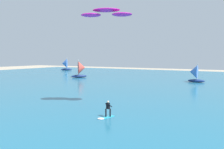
{
  "coord_description": "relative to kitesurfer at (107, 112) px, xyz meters",
  "views": [
    {
      "loc": [
        12.11,
        -2.56,
        6.17
      ],
      "look_at": [
        0.29,
        18.48,
        4.22
      ],
      "focal_mm": 36.0,
      "sensor_mm": 36.0,
      "label": 1
    }
  ],
  "objects": [
    {
      "name": "kitesurfer",
      "position": [
        0.0,
        0.0,
        0.0
      ],
      "size": [
        1.12,
        2.03,
        1.67
      ],
      "color": "#26B2CC",
      "rests_on": "ocean"
    },
    {
      "name": "kite",
      "position": [
        -2.52,
        4.23,
        10.58
      ],
      "size": [
        6.35,
        4.18,
        0.92
      ],
      "color": "#B21999"
    },
    {
      "name": "sailboat_anchored_offshore",
      "position": [
        -54.83,
        56.6,
        1.99
      ],
      "size": [
        5.1,
        4.64,
        5.66
      ],
      "color": "navy",
      "rests_on": "ocean"
    },
    {
      "name": "sailboat_far_right",
      "position": [
        -28.09,
        33.0,
        1.82
      ],
      "size": [
        4.69,
        4.64,
        5.29
      ],
      "color": "navy",
      "rests_on": "ocean"
    },
    {
      "name": "ocean",
      "position": [
        -0.9,
        34.78,
        -0.65
      ],
      "size": [
        160.0,
        90.0,
        0.1
      ],
      "primitive_type": "cube",
      "color": "#236B89",
      "rests_on": "ground"
    },
    {
      "name": "sailboat_near_shore",
      "position": [
        2.28,
        36.6,
        1.5
      ],
      "size": [
        3.9,
        3.29,
        4.58
      ],
      "color": "navy",
      "rests_on": "ocean"
    }
  ]
}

